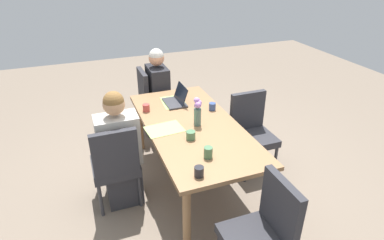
# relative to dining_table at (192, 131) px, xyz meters

# --- Properties ---
(ground_plane) EXTENTS (10.00, 10.00, 0.00)m
(ground_plane) POSITION_rel_dining_table_xyz_m (0.00, 0.00, -0.64)
(ground_plane) COLOR #756656
(dining_table) EXTENTS (1.90, 0.91, 0.72)m
(dining_table) POSITION_rel_dining_table_xyz_m (0.00, 0.00, 0.00)
(dining_table) COLOR olive
(dining_table) RESTS_ON ground_plane
(chair_head_right_left_near) EXTENTS (0.44, 0.44, 0.90)m
(chair_head_right_left_near) POSITION_rel_dining_table_xyz_m (1.29, 0.10, -0.15)
(chair_head_right_left_near) COLOR #2D2D33
(chair_head_right_left_near) RESTS_ON ground_plane
(person_head_right_left_near) EXTENTS (0.40, 0.36, 1.19)m
(person_head_right_left_near) POSITION_rel_dining_table_xyz_m (1.23, 0.03, -0.12)
(person_head_right_left_near) COLOR #2D2D33
(person_head_right_left_near) RESTS_ON ground_plane
(chair_far_left_mid) EXTENTS (0.44, 0.44, 0.90)m
(chair_far_left_mid) POSITION_rel_dining_table_xyz_m (-0.07, 0.81, -0.15)
(chair_far_left_mid) COLOR #2D2D33
(chair_far_left_mid) RESTS_ON ground_plane
(person_far_left_mid) EXTENTS (0.36, 0.40, 1.19)m
(person_far_left_mid) POSITION_rel_dining_table_xyz_m (0.00, 0.75, -0.12)
(person_far_left_mid) COLOR #2D2D33
(person_far_left_mid) RESTS_ON ground_plane
(chair_near_left_far) EXTENTS (0.44, 0.44, 0.90)m
(chair_near_left_far) POSITION_rel_dining_table_xyz_m (0.05, -0.74, -0.15)
(chair_near_left_far) COLOR #2D2D33
(chair_near_left_far) RESTS_ON ground_plane
(chair_head_left_right_near) EXTENTS (0.44, 0.44, 0.90)m
(chair_head_left_right_near) POSITION_rel_dining_table_xyz_m (-1.30, -0.08, -0.15)
(chair_head_left_right_near) COLOR #2D2D33
(chair_head_left_right_near) RESTS_ON ground_plane
(flower_vase) EXTENTS (0.10, 0.08, 0.30)m
(flower_vase) POSITION_rel_dining_table_xyz_m (-0.03, -0.05, 0.24)
(flower_vase) COLOR #4C6B60
(flower_vase) RESTS_ON dining_table
(placemat_head_right_left_near) EXTENTS (0.38, 0.28, 0.00)m
(placemat_head_right_left_near) POSITION_rel_dining_table_xyz_m (0.58, 0.01, 0.08)
(placemat_head_right_left_near) COLOR #9EBC66
(placemat_head_right_left_near) RESTS_ON dining_table
(placemat_far_left_mid) EXTENTS (0.29, 0.38, 0.00)m
(placemat_far_left_mid) POSITION_rel_dining_table_xyz_m (0.00, 0.29, 0.08)
(placemat_far_left_mid) COLOR #9EBC66
(placemat_far_left_mid) RESTS_ON dining_table
(laptop_head_right_left_near) EXTENTS (0.32, 0.22, 0.21)m
(laptop_head_right_left_near) POSITION_rel_dining_table_xyz_m (0.54, -0.01, 0.12)
(laptop_head_right_left_near) COLOR #38383D
(laptop_head_right_left_near) RESTS_ON dining_table
(coffee_mug_near_left) EXTENTS (0.08, 0.08, 0.10)m
(coffee_mug_near_left) POSITION_rel_dining_table_xyz_m (-0.60, 0.08, 0.13)
(coffee_mug_near_left) COLOR #47704C
(coffee_mug_near_left) RESTS_ON dining_table
(coffee_mug_near_right) EXTENTS (0.08, 0.08, 0.08)m
(coffee_mug_near_right) POSITION_rel_dining_table_xyz_m (0.46, 0.36, 0.12)
(coffee_mug_near_right) COLOR #AD3D38
(coffee_mug_near_right) RESTS_ON dining_table
(coffee_mug_centre_left) EXTENTS (0.08, 0.08, 0.08)m
(coffee_mug_centre_left) POSITION_rel_dining_table_xyz_m (0.24, -0.33, 0.12)
(coffee_mug_centre_left) COLOR #33477A
(coffee_mug_centre_left) RESTS_ON dining_table
(coffee_mug_centre_right) EXTENTS (0.09, 0.09, 0.08)m
(coffee_mug_centre_right) POSITION_rel_dining_table_xyz_m (-0.26, 0.11, 0.12)
(coffee_mug_centre_right) COLOR #47704C
(coffee_mug_centre_right) RESTS_ON dining_table
(coffee_mug_far_left) EXTENTS (0.08, 0.08, 0.08)m
(coffee_mug_far_left) POSITION_rel_dining_table_xyz_m (-0.82, 0.25, 0.12)
(coffee_mug_far_left) COLOR #232328
(coffee_mug_far_left) RESTS_ON dining_table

